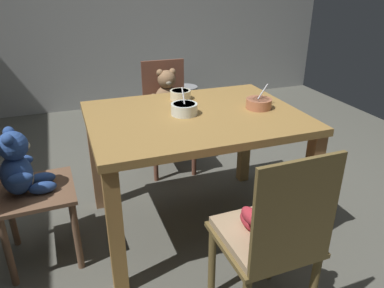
{
  "coord_description": "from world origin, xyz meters",
  "views": [
    {
      "loc": [
        -0.68,
        -1.85,
        1.47
      ],
      "look_at": [
        0.0,
        0.05,
        0.54
      ],
      "focal_mm": 34.63,
      "sensor_mm": 36.0,
      "label": 1
    }
  ],
  "objects_px": {
    "porridge_bowl_terracotta_near_right": "(259,103)",
    "dining_table": "(195,132)",
    "teddy_chair_near_front": "(272,225)",
    "porridge_bowl_white_center": "(184,109)",
    "porridge_bowl_cream_far_center": "(180,95)",
    "metal_pail": "(186,97)",
    "teddy_chair_far_center": "(168,106)",
    "teddy_chair_near_left": "(20,177)"
  },
  "relations": [
    {
      "from": "dining_table",
      "to": "teddy_chair_near_front",
      "type": "bearing_deg",
      "value": -86.93
    },
    {
      "from": "teddy_chair_far_center",
      "to": "porridge_bowl_cream_far_center",
      "type": "distance_m",
      "value": 0.56
    },
    {
      "from": "teddy_chair_near_front",
      "to": "teddy_chair_near_left",
      "type": "relative_size",
      "value": 1.05
    },
    {
      "from": "teddy_chair_near_left",
      "to": "teddy_chair_far_center",
      "type": "distance_m",
      "value": 1.29
    },
    {
      "from": "teddy_chair_near_front",
      "to": "porridge_bowl_white_center",
      "type": "bearing_deg",
      "value": 5.54
    },
    {
      "from": "teddy_chair_near_left",
      "to": "porridge_bowl_terracotta_near_right",
      "type": "xyz_separation_m",
      "value": [
        1.34,
        -0.03,
        0.25
      ]
    },
    {
      "from": "teddy_chair_far_center",
      "to": "metal_pail",
      "type": "bearing_deg",
      "value": 157.79
    },
    {
      "from": "porridge_bowl_terracotta_near_right",
      "to": "dining_table",
      "type": "bearing_deg",
      "value": 175.13
    },
    {
      "from": "teddy_chair_far_center",
      "to": "porridge_bowl_white_center",
      "type": "distance_m",
      "value": 0.82
    },
    {
      "from": "dining_table",
      "to": "porridge_bowl_terracotta_near_right",
      "type": "bearing_deg",
      "value": -4.87
    },
    {
      "from": "teddy_chair_near_left",
      "to": "porridge_bowl_white_center",
      "type": "bearing_deg",
      "value": -0.57
    },
    {
      "from": "teddy_chair_near_front",
      "to": "porridge_bowl_cream_far_center",
      "type": "height_order",
      "value": "teddy_chair_near_front"
    },
    {
      "from": "teddy_chair_near_left",
      "to": "porridge_bowl_white_center",
      "type": "xyz_separation_m",
      "value": [
        0.89,
        0.02,
        0.25
      ]
    },
    {
      "from": "teddy_chair_near_left",
      "to": "teddy_chair_far_center",
      "type": "xyz_separation_m",
      "value": [
        1.02,
        0.8,
        0.01
      ]
    },
    {
      "from": "teddy_chair_near_front",
      "to": "porridge_bowl_white_center",
      "type": "height_order",
      "value": "teddy_chair_near_front"
    },
    {
      "from": "teddy_chair_far_center",
      "to": "porridge_bowl_white_center",
      "type": "height_order",
      "value": "porridge_bowl_white_center"
    },
    {
      "from": "teddy_chair_near_left",
      "to": "teddy_chair_near_front",
      "type": "bearing_deg",
      "value": -40.48
    },
    {
      "from": "porridge_bowl_white_center",
      "to": "metal_pail",
      "type": "relative_size",
      "value": 0.59
    },
    {
      "from": "teddy_chair_near_front",
      "to": "teddy_chair_far_center",
      "type": "height_order",
      "value": "teddy_chair_near_front"
    },
    {
      "from": "dining_table",
      "to": "teddy_chair_far_center",
      "type": "xyz_separation_m",
      "value": [
        0.07,
        0.79,
        -0.1
      ]
    },
    {
      "from": "teddy_chair_near_front",
      "to": "porridge_bowl_terracotta_near_right",
      "type": "xyz_separation_m",
      "value": [
        0.34,
        0.76,
        0.24
      ]
    },
    {
      "from": "teddy_chair_near_front",
      "to": "porridge_bowl_white_center",
      "type": "distance_m",
      "value": 0.85
    },
    {
      "from": "dining_table",
      "to": "porridge_bowl_cream_far_center",
      "type": "distance_m",
      "value": 0.32
    },
    {
      "from": "porridge_bowl_terracotta_near_right",
      "to": "metal_pail",
      "type": "relative_size",
      "value": 0.57
    },
    {
      "from": "porridge_bowl_white_center",
      "to": "porridge_bowl_cream_far_center",
      "type": "xyz_separation_m",
      "value": [
        0.07,
        0.27,
        -0.0
      ]
    },
    {
      "from": "teddy_chair_near_left",
      "to": "teddy_chair_far_center",
      "type": "height_order",
      "value": "teddy_chair_far_center"
    },
    {
      "from": "teddy_chair_near_front",
      "to": "porridge_bowl_cream_far_center",
      "type": "xyz_separation_m",
      "value": [
        -0.04,
        1.08,
        0.24
      ]
    },
    {
      "from": "porridge_bowl_white_center",
      "to": "metal_pail",
      "type": "height_order",
      "value": "porridge_bowl_white_center"
    },
    {
      "from": "dining_table",
      "to": "teddy_chair_near_front",
      "type": "distance_m",
      "value": 0.8
    },
    {
      "from": "dining_table",
      "to": "teddy_chair_near_left",
      "type": "relative_size",
      "value": 1.39
    },
    {
      "from": "porridge_bowl_white_center",
      "to": "porridge_bowl_cream_far_center",
      "type": "relative_size",
      "value": 1.22
    },
    {
      "from": "teddy_chair_far_center",
      "to": "teddy_chair_near_left",
      "type": "bearing_deg",
      "value": -49.66
    },
    {
      "from": "metal_pail",
      "to": "dining_table",
      "type": "bearing_deg",
      "value": -107.65
    },
    {
      "from": "dining_table",
      "to": "teddy_chair_near_front",
      "type": "height_order",
      "value": "teddy_chair_near_front"
    },
    {
      "from": "teddy_chair_far_center",
      "to": "porridge_bowl_terracotta_near_right",
      "type": "xyz_separation_m",
      "value": [
        0.32,
        -0.82,
        0.24
      ]
    },
    {
      "from": "teddy_chair_near_left",
      "to": "porridge_bowl_cream_far_center",
      "type": "xyz_separation_m",
      "value": [
        0.96,
        0.29,
        0.25
      ]
    },
    {
      "from": "porridge_bowl_cream_far_center",
      "to": "dining_table",
      "type": "bearing_deg",
      "value": -91.5
    },
    {
      "from": "dining_table",
      "to": "metal_pail",
      "type": "bearing_deg",
      "value": 72.35
    },
    {
      "from": "teddy_chair_near_left",
      "to": "dining_table",
      "type": "bearing_deg",
      "value": -1.65
    },
    {
      "from": "teddy_chair_far_center",
      "to": "porridge_bowl_cream_far_center",
      "type": "bearing_deg",
      "value": -4.38
    },
    {
      "from": "teddy_chair_far_center",
      "to": "dining_table",
      "type": "bearing_deg",
      "value": -2.53
    },
    {
      "from": "porridge_bowl_terracotta_near_right",
      "to": "metal_pail",
      "type": "distance_m",
      "value": 2.3
    }
  ]
}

